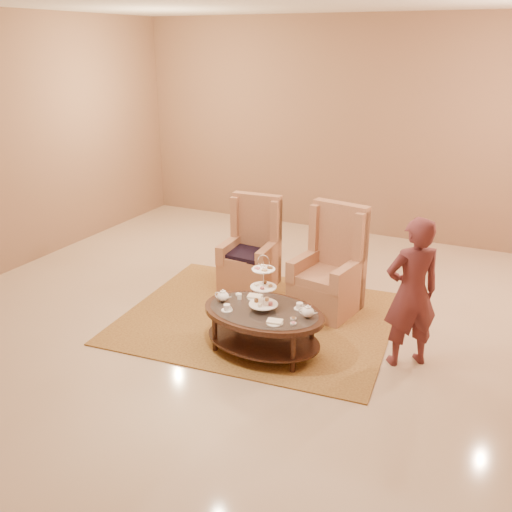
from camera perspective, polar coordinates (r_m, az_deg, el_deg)
The scene contains 8 objects.
ground at distance 6.51m, azimuth 0.20°, elevation -7.58°, with size 8.00×8.00×0.00m, color beige.
ceiling at distance 6.51m, azimuth 0.20°, elevation -7.58°, with size 8.00×8.00×0.02m, color silver.
wall_back at distance 9.59m, azimuth 10.79°, elevation 12.35°, with size 8.00×0.04×3.50m, color #966D51.
rug at distance 6.80m, azimuth 0.22°, elevation -6.17°, with size 3.27×2.80×0.02m.
tea_table at distance 5.94m, azimuth 0.74°, elevation -6.18°, with size 1.34×0.95×1.09m.
armchair_left at distance 7.53m, azimuth -0.44°, elevation -0.08°, with size 0.70×0.72×1.22m.
armchair_right at distance 6.91m, azimuth 7.42°, elevation -1.99°, with size 0.82×0.84×1.30m.
person at distance 5.78m, azimuth 15.30°, elevation -3.58°, with size 0.68×0.64×1.55m.
Camera 1 is at (2.46, -5.18, 3.08)m, focal length 40.00 mm.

